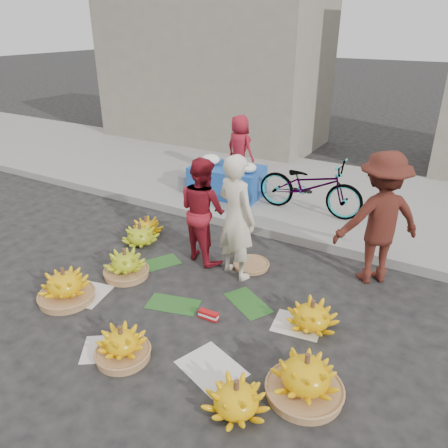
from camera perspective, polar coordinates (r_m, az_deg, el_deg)
The scene contains 23 objects.
ground at distance 5.68m, azimuth -4.64°, elevation -9.70°, with size 80.00×80.00×0.00m, color black.
curb at distance 7.30m, azimuth 5.14°, elevation -0.66°, with size 40.00×0.25×0.15m, color gray.
sidewalk at distance 9.11m, azimuth 10.86°, elevation 4.22°, with size 40.00×4.00×0.12m, color gray.
building_left at distance 12.95m, azimuth -1.33°, elevation 19.59°, with size 6.00×3.00×4.00m, color gray.
newspaper_scatter at distance 5.18m, azimuth -9.80°, elevation -13.93°, with size 3.20×1.80×0.00m, color silver, non-canonical shape.
banana_leaves at distance 5.86m, azimuth -4.34°, elevation -8.43°, with size 2.00×1.00×0.00m, color #1C4E1A, non-canonical shape.
banana_bunch_0 at distance 6.19m, azimuth -12.72°, elevation -5.18°, with size 0.68×0.68×0.43m.
banana_bunch_1 at distance 5.89m, azimuth -20.05°, elevation -7.64°, with size 0.69×0.69×0.47m.
banana_bunch_2 at distance 4.83m, azimuth -13.17°, elevation -15.13°, with size 0.56×0.56×0.40m.
banana_bunch_3 at distance 4.21m, azimuth 1.60°, elevation -21.81°, with size 0.70×0.70×0.36m.
banana_bunch_4 at distance 4.38m, azimuth 10.61°, elevation -19.10°, with size 0.73×0.73×0.49m.
banana_bunch_5 at distance 5.21m, azimuth 11.39°, elevation -11.62°, with size 0.71×0.71×0.37m.
banana_bunch_6 at distance 7.02m, azimuth -10.90°, elevation -1.42°, with size 0.70×0.70×0.35m.
banana_bunch_7 at distance 7.30m, azimuth -10.15°, elevation -0.41°, with size 0.62×0.62×0.33m.
basket_spare at distance 6.33m, azimuth 3.59°, elevation -5.39°, with size 0.50×0.50×0.06m, color #93663D.
incense_stack at distance 5.30m, azimuth -2.03°, elevation -11.80°, with size 0.24×0.08×0.10m, color #B31315.
vendor_cream at distance 5.77m, azimuth 1.61°, elevation 0.85°, with size 0.63×0.42×1.73m, color beige.
vendor_red at distance 6.24m, azimuth -2.81°, elevation 1.81°, with size 0.75×0.59×1.55m, color #A41925.
man_striped at distance 6.00m, azimuth 19.62°, elevation 0.64°, with size 1.16×0.67×1.80m, color maroon.
flower_table at distance 8.52m, azimuth 0.45°, elevation 5.95°, with size 1.41×0.94×0.78m.
grey_bucket at distance 8.81m, azimuth -5.10°, elevation 5.37°, with size 0.28×0.28×0.32m, color slate.
flower_vendor at distance 9.27m, azimuth 2.05°, elevation 9.87°, with size 0.67×0.44×1.37m, color #A41925.
bicycle at distance 7.79m, azimuth 11.19°, elevation 4.92°, with size 1.88×0.66×0.99m, color gray.
Camera 1 is at (2.73, -3.79, 3.23)m, focal length 35.00 mm.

